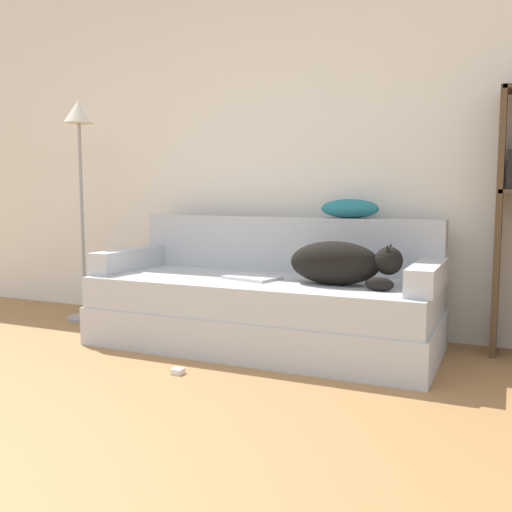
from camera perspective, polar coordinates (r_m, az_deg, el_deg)
name	(u,v)px	position (r m, az deg, el deg)	size (l,w,h in m)	color
wall_back	(276,142)	(4.22, 1.97, 11.35)	(7.10, 0.06, 2.70)	silver
couch	(262,313)	(3.65, 0.62, -5.71)	(2.17, 0.91, 0.44)	#B2B7BC
couch_backrest	(285,244)	(3.94, 2.88, 1.20)	(2.13, 0.15, 0.37)	#B2B7BC
couch_arm_left	(130,259)	(4.10, -12.46, -0.31)	(0.15, 0.72, 0.15)	#B2B7BC
couch_arm_right	(428,276)	(3.32, 16.80, -1.95)	(0.15, 0.72, 0.15)	#B2B7BC
dog	(341,263)	(3.35, 8.53, -0.70)	(0.66, 0.27, 0.26)	black
laptop	(252,278)	(3.57, -0.40, -2.17)	(0.37, 0.30, 0.02)	silver
throw_pillow	(350,209)	(3.81, 9.35, 4.70)	(0.38, 0.21, 0.13)	teal
floor_lamp	(80,156)	(4.57, -17.18, 9.55)	(0.28, 0.28, 1.67)	gray
power_adapter	(178,371)	(3.18, -7.81, -11.34)	(0.06, 0.06, 0.03)	silver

